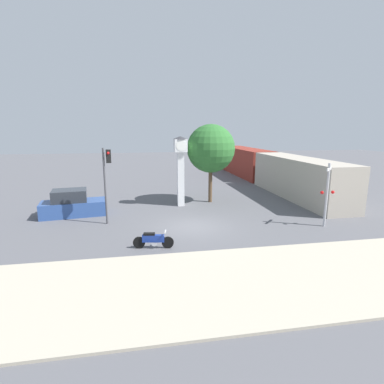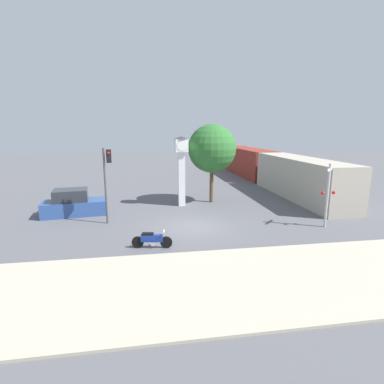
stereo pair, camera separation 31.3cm
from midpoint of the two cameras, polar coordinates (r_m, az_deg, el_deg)
ground_plane at (r=18.29m, az=-0.40°, el=-6.59°), size 120.00×120.00×0.00m
sidewalk_strip at (r=11.99m, az=5.45°, el=-16.80°), size 36.00×6.00×0.10m
motorcycle at (r=15.11m, az=-7.99°, el=-9.04°), size 2.01×0.53×0.89m
clock_tower at (r=22.61m, az=-2.60°, el=5.95°), size 1.13×1.13×5.28m
freight_train at (r=33.17m, az=13.74°, el=4.45°), size 2.80×26.04×3.40m
traffic_light at (r=18.90m, az=-16.41°, el=3.54°), size 0.50×0.35×4.70m
railroad_crossing_signal at (r=19.48m, az=23.90°, el=-0.09°), size 0.90×0.82×3.85m
street_tree at (r=23.74m, az=3.21°, el=8.23°), size 3.79×3.79×6.20m
parked_car at (r=22.03m, az=-22.18°, el=-2.25°), size 4.41×2.36×1.80m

